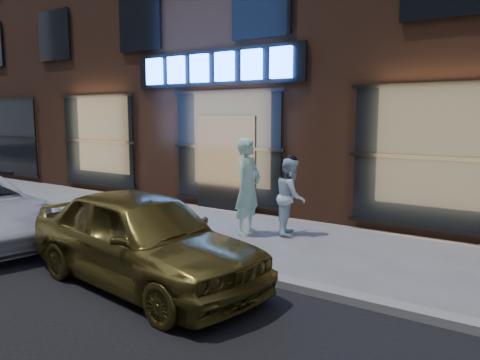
% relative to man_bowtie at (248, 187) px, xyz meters
% --- Properties ---
extents(ground, '(90.00, 90.00, 0.00)m').
position_rel_man_bowtie_xyz_m(ground, '(-1.84, -2.17, -0.98)').
color(ground, slate).
rests_on(ground, ground).
extents(curb, '(60.00, 0.25, 0.12)m').
position_rel_man_bowtie_xyz_m(curb, '(-1.84, -2.17, -0.92)').
color(curb, gray).
rests_on(curb, ground).
extents(storefront_building, '(30.20, 8.28, 10.30)m').
position_rel_man_bowtie_xyz_m(storefront_building, '(-1.84, 5.82, 4.17)').
color(storefront_building, '#54301E').
rests_on(storefront_building, ground).
extents(man_bowtie, '(0.51, 0.74, 1.96)m').
position_rel_man_bowtie_xyz_m(man_bowtie, '(0.00, 0.00, 0.00)').
color(man_bowtie, '#B7F0D8').
rests_on(man_bowtie, ground).
extents(man_cap, '(0.85, 0.94, 1.57)m').
position_rel_man_bowtie_xyz_m(man_cap, '(0.71, 0.51, -0.20)').
color(man_cap, white).
rests_on(man_cap, ground).
extents(gold_sedan, '(4.22, 2.13, 1.38)m').
position_rel_man_bowtie_xyz_m(gold_sedan, '(0.36, -3.24, -0.29)').
color(gold_sedan, olive).
rests_on(gold_sedan, ground).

